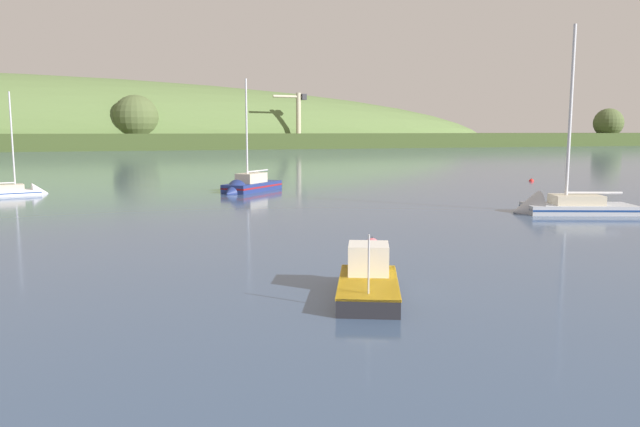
{
  "coord_description": "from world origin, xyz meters",
  "views": [
    {
      "loc": [
        -7.72,
        6.79,
        5.9
      ],
      "look_at": [
        3.15,
        35.29,
        1.8
      ],
      "focal_mm": 34.32,
      "sensor_mm": 36.0,
      "label": 1
    }
  ],
  "objects_px": {
    "fishing_boat_moored": "(368,284)",
    "mooring_buoy_far_upstream": "(531,181)",
    "sailboat_midwater_white": "(248,189)",
    "sailboat_far_left": "(561,209)",
    "mooring_buoy_foreground": "(372,245)",
    "dockside_crane": "(298,122)",
    "sailboat_near_mooring": "(18,193)"
  },
  "relations": [
    {
      "from": "sailboat_far_left",
      "to": "mooring_buoy_far_upstream",
      "type": "xyz_separation_m",
      "value": [
        17.49,
        24.1,
        -0.28
      ]
    },
    {
      "from": "dockside_crane",
      "to": "sailboat_far_left",
      "type": "xyz_separation_m",
      "value": [
        -39.95,
        -176.5,
        -9.08
      ]
    },
    {
      "from": "fishing_boat_moored",
      "to": "mooring_buoy_far_upstream",
      "type": "bearing_deg",
      "value": -20.27
    },
    {
      "from": "sailboat_near_mooring",
      "to": "mooring_buoy_foreground",
      "type": "bearing_deg",
      "value": -70.91
    },
    {
      "from": "sailboat_midwater_white",
      "to": "sailboat_far_left",
      "type": "bearing_deg",
      "value": 82.44
    },
    {
      "from": "fishing_boat_moored",
      "to": "mooring_buoy_foreground",
      "type": "height_order",
      "value": "fishing_boat_moored"
    },
    {
      "from": "fishing_boat_moored",
      "to": "mooring_buoy_far_upstream",
      "type": "xyz_separation_m",
      "value": [
        40.09,
        39.23,
        -0.37
      ]
    },
    {
      "from": "sailboat_far_left",
      "to": "fishing_boat_moored",
      "type": "relative_size",
      "value": 2.58
    },
    {
      "from": "sailboat_near_mooring",
      "to": "sailboat_midwater_white",
      "type": "bearing_deg",
      "value": -22.66
    },
    {
      "from": "sailboat_midwater_white",
      "to": "mooring_buoy_far_upstream",
      "type": "relative_size",
      "value": 18.17
    },
    {
      "from": "fishing_boat_moored",
      "to": "mooring_buoy_far_upstream",
      "type": "height_order",
      "value": "fishing_boat_moored"
    },
    {
      "from": "sailboat_near_mooring",
      "to": "mooring_buoy_foreground",
      "type": "distance_m",
      "value": 39.98
    },
    {
      "from": "sailboat_far_left",
      "to": "fishing_boat_moored",
      "type": "height_order",
      "value": "sailboat_far_left"
    },
    {
      "from": "sailboat_near_mooring",
      "to": "sailboat_far_left",
      "type": "height_order",
      "value": "sailboat_far_left"
    },
    {
      "from": "dockside_crane",
      "to": "mooring_buoy_foreground",
      "type": "bearing_deg",
      "value": 68.03
    },
    {
      "from": "dockside_crane",
      "to": "sailboat_near_mooring",
      "type": "relative_size",
      "value": 1.87
    },
    {
      "from": "sailboat_near_mooring",
      "to": "sailboat_far_left",
      "type": "distance_m",
      "value": 47.49
    },
    {
      "from": "sailboat_far_left",
      "to": "mooring_buoy_foreground",
      "type": "bearing_deg",
      "value": 41.58
    },
    {
      "from": "dockside_crane",
      "to": "sailboat_midwater_white",
      "type": "relative_size",
      "value": 1.62
    },
    {
      "from": "sailboat_far_left",
      "to": "mooring_buoy_foreground",
      "type": "distance_m",
      "value": 19.39
    },
    {
      "from": "sailboat_midwater_white",
      "to": "fishing_boat_moored",
      "type": "bearing_deg",
      "value": 38.66
    },
    {
      "from": "sailboat_far_left",
      "to": "sailboat_midwater_white",
      "type": "bearing_deg",
      "value": -31.88
    },
    {
      "from": "sailboat_midwater_white",
      "to": "sailboat_far_left",
      "type": "height_order",
      "value": "sailboat_far_left"
    },
    {
      "from": "sailboat_far_left",
      "to": "fishing_boat_moored",
      "type": "bearing_deg",
      "value": 55.9
    },
    {
      "from": "fishing_boat_moored",
      "to": "mooring_buoy_foreground",
      "type": "relative_size",
      "value": 6.99
    },
    {
      "from": "sailboat_midwater_white",
      "to": "mooring_buoy_foreground",
      "type": "relative_size",
      "value": 14.72
    },
    {
      "from": "dockside_crane",
      "to": "fishing_boat_moored",
      "type": "xyz_separation_m",
      "value": [
        -62.56,
        -191.62,
        -8.99
      ]
    },
    {
      "from": "sailboat_far_left",
      "to": "mooring_buoy_far_upstream",
      "type": "height_order",
      "value": "sailboat_far_left"
    },
    {
      "from": "sailboat_midwater_white",
      "to": "sailboat_far_left",
      "type": "relative_size",
      "value": 0.82
    },
    {
      "from": "sailboat_near_mooring",
      "to": "fishing_boat_moored",
      "type": "xyz_separation_m",
      "value": [
        15.62,
        -43.31,
        0.18
      ]
    },
    {
      "from": "dockside_crane",
      "to": "mooring_buoy_far_upstream",
      "type": "bearing_deg",
      "value": 77.3
    },
    {
      "from": "mooring_buoy_foreground",
      "to": "dockside_crane",
      "type": "bearing_deg",
      "value": 72.34
    }
  ]
}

